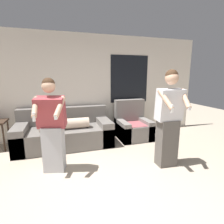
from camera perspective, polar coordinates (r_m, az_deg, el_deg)
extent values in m
plane|color=tan|center=(2.54, 2.87, -28.87)|extent=(14.00, 14.00, 0.00)
cube|color=silver|center=(4.74, -8.97, 8.02)|extent=(6.63, 0.06, 2.70)
cube|color=black|center=(5.03, 5.69, 10.61)|extent=(1.10, 0.01, 1.30)
cube|color=slate|center=(4.35, -15.01, -7.77)|extent=(2.17, 0.98, 0.45)
cube|color=slate|center=(4.60, -15.49, -1.08)|extent=(2.17, 0.22, 0.42)
cube|color=slate|center=(4.41, -27.51, -7.51)|extent=(0.28, 0.98, 0.59)
cube|color=slate|center=(4.45, -2.75, -5.96)|extent=(0.28, 0.98, 0.59)
cylinder|color=#CCB299|center=(4.13, -15.19, -3.82)|extent=(1.10, 0.24, 0.24)
cube|color=slate|center=(4.73, 7.02, -6.11)|extent=(0.83, 0.83, 0.41)
cube|color=slate|center=(4.88, 5.67, 0.60)|extent=(0.83, 0.20, 0.60)
cube|color=slate|center=(4.60, 3.33, -5.92)|extent=(0.18, 0.83, 0.51)
cube|color=slate|center=(4.85, 10.55, -5.14)|extent=(0.18, 0.83, 0.51)
cube|color=#994C51|center=(4.63, 7.30, -3.79)|extent=(0.70, 0.66, 0.01)
cylinder|color=#332319|center=(4.55, -31.87, -7.24)|extent=(0.04, 0.04, 0.62)
cylinder|color=#332319|center=(4.93, -30.70, -5.73)|extent=(0.04, 0.04, 0.62)
cube|color=#B2B2B7|center=(3.28, -18.41, -11.30)|extent=(0.39, 0.32, 0.80)
cube|color=#99383D|center=(3.06, -19.36, -0.08)|extent=(0.52, 0.42, 0.55)
sphere|color=tan|center=(2.99, -20.02, 7.89)|extent=(0.21, 0.21, 0.21)
sphere|color=#3D2819|center=(2.99, -20.06, 8.61)|extent=(0.20, 0.20, 0.20)
cylinder|color=tan|center=(2.96, -23.84, 1.46)|extent=(0.10, 0.36, 0.31)
cube|color=white|center=(2.83, -24.15, -1.52)|extent=(0.04, 0.04, 0.13)
cylinder|color=tan|center=(2.84, -16.71, 1.59)|extent=(0.22, 0.36, 0.31)
cube|color=white|center=(2.73, -17.88, -1.51)|extent=(0.05, 0.05, 0.08)
cube|color=#56514C|center=(3.43, 17.44, -9.55)|extent=(0.35, 0.25, 0.87)
cube|color=silver|center=(3.24, 18.34, 2.24)|extent=(0.46, 0.27, 0.57)
sphere|color=tan|center=(3.19, 18.95, 10.43)|extent=(0.23, 0.23, 0.23)
sphere|color=#3D2819|center=(3.20, 18.89, 11.16)|extent=(0.22, 0.22, 0.22)
cylinder|color=tan|center=(2.99, 17.09, 3.99)|extent=(0.14, 0.37, 0.33)
cube|color=white|center=(2.91, 19.00, 0.98)|extent=(0.04, 0.04, 0.13)
cylinder|color=tan|center=(3.22, 22.78, 4.10)|extent=(0.15, 0.37, 0.33)
cube|color=white|center=(3.10, 23.88, 1.26)|extent=(0.04, 0.04, 0.08)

